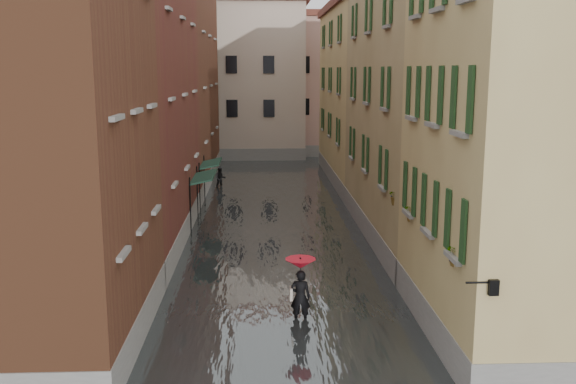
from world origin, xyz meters
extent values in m
plane|color=#5A5B5D|center=(0.00, 0.00, 0.00)|extent=(120.00, 120.00, 0.00)
cube|color=#404647|center=(0.00, 13.00, 0.10)|extent=(10.00, 60.00, 0.20)
cube|color=brown|center=(-7.00, -2.00, 6.50)|extent=(6.00, 8.00, 13.00)
cube|color=#552B1A|center=(-7.00, 9.00, 6.25)|extent=(6.00, 14.00, 12.50)
cube|color=brown|center=(-7.00, 24.00, 7.00)|extent=(6.00, 16.00, 14.00)
cube|color=tan|center=(7.00, -2.00, 5.75)|extent=(6.00, 8.00, 11.50)
cube|color=tan|center=(7.00, 9.00, 6.50)|extent=(6.00, 14.00, 13.00)
cube|color=tan|center=(7.00, 24.00, 5.75)|extent=(6.00, 16.00, 11.50)
cube|color=#C3B09B|center=(-3.00, 38.00, 6.50)|extent=(12.00, 9.00, 13.00)
cube|color=#A68074|center=(6.00, 40.00, 6.00)|extent=(10.00, 9.00, 12.00)
cube|color=#163124|center=(-3.45, 11.56, 2.55)|extent=(1.09, 3.36, 0.31)
cylinder|color=black|center=(-3.95, 9.88, 1.40)|extent=(0.06, 0.06, 2.80)
cylinder|color=black|center=(-3.95, 13.24, 1.40)|extent=(0.06, 0.06, 2.80)
cube|color=#163124|center=(-3.45, 15.96, 2.55)|extent=(1.09, 2.92, 0.31)
cylinder|color=black|center=(-3.95, 14.50, 1.40)|extent=(0.06, 0.06, 2.80)
cylinder|color=black|center=(-3.95, 17.42, 1.40)|extent=(0.06, 0.06, 2.80)
cylinder|color=black|center=(4.05, -6.00, 3.10)|extent=(0.60, 0.05, 0.05)
cube|color=black|center=(4.35, -6.00, 3.00)|extent=(0.22, 0.22, 0.35)
cube|color=beige|center=(4.35, -6.00, 3.00)|extent=(0.14, 0.14, 0.24)
cube|color=brown|center=(4.12, -4.19, 3.15)|extent=(0.22, 0.85, 0.18)
imported|color=#265926|center=(4.12, -4.19, 3.57)|extent=(0.59, 0.51, 0.66)
cube|color=brown|center=(4.12, 0.49, 3.15)|extent=(0.22, 0.85, 0.18)
imported|color=#265926|center=(4.12, 0.49, 3.57)|extent=(0.59, 0.51, 0.66)
cube|color=brown|center=(4.12, 2.97, 3.15)|extent=(0.22, 0.85, 0.18)
imported|color=#265926|center=(4.12, 2.97, 3.57)|extent=(0.59, 0.51, 0.66)
imported|color=black|center=(0.48, -0.65, 0.85)|extent=(0.67, 0.48, 1.71)
cube|color=beige|center=(0.20, -0.60, 0.95)|extent=(0.08, 0.30, 0.38)
cylinder|color=black|center=(0.48, -0.65, 1.35)|extent=(0.02, 0.02, 1.00)
cone|color=red|center=(0.48, -0.65, 1.92)|extent=(0.95, 0.95, 0.28)
imported|color=black|center=(-3.30, 21.65, 0.72)|extent=(0.80, 0.68, 1.45)
camera|label=1|loc=(-0.68, -19.12, 7.67)|focal=40.00mm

